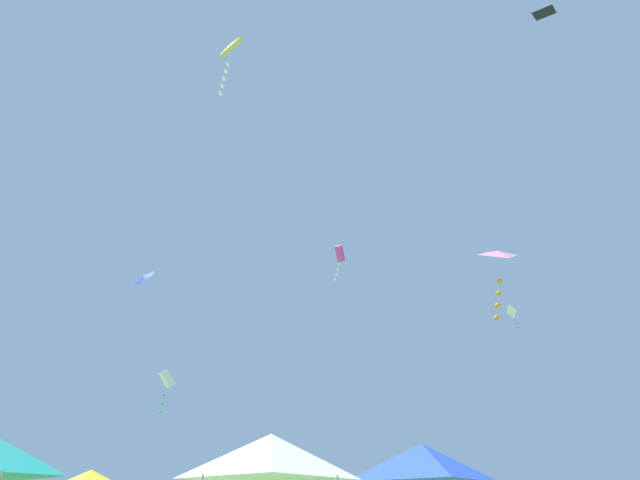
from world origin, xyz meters
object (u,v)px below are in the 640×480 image
at_px(kite_black_diamond, 544,11).
at_px(kite_yellow_diamond, 229,49).
at_px(canopy_tent_blue, 423,463).
at_px(canopy_tent_white, 270,456).
at_px(kite_magenta_box, 340,254).
at_px(kite_white_diamond, 512,312).
at_px(kite_white_box, 167,380).
at_px(kite_blue_delta, 143,277).
at_px(kite_pink_diamond, 498,257).

bearing_deg(kite_black_diamond, kite_yellow_diamond, -158.86).
relative_size(canopy_tent_blue, canopy_tent_white, 1.04).
xyz_separation_m(canopy_tent_blue, kite_magenta_box, (-0.26, 14.47, 14.67)).
bearing_deg(canopy_tent_white, kite_white_diamond, 44.34).
relative_size(canopy_tent_blue, kite_black_diamond, 2.44).
relative_size(kite_white_box, kite_blue_delta, 1.49).
relative_size(canopy_tent_white, kite_white_box, 1.31).
xyz_separation_m(kite_white_box, kite_blue_delta, (-1.99, -2.80, 6.15)).
xyz_separation_m(kite_white_box, kite_black_diamond, (21.79, -16.93, 18.27)).
bearing_deg(kite_magenta_box, kite_blue_delta, 175.30).
relative_size(kite_black_diamond, kite_yellow_diamond, 0.65).
xyz_separation_m(kite_white_diamond, kite_blue_delta, (-24.01, 3.27, 2.72)).
height_order(canopy_tent_white, kite_yellow_diamond, kite_yellow_diamond).
distance_m(kite_magenta_box, kite_yellow_diamond, 20.93).
relative_size(kite_white_diamond, kite_magenta_box, 0.57).
bearing_deg(kite_black_diamond, kite_magenta_box, 128.86).
height_order(kite_white_box, kite_black_diamond, kite_black_diamond).
bearing_deg(kite_blue_delta, kite_yellow_diamond, -72.19).
relative_size(kite_white_box, kite_black_diamond, 1.79).
distance_m(canopy_tent_blue, kite_white_diamond, 19.01).
height_order(canopy_tent_blue, kite_white_box, kite_white_box).
bearing_deg(canopy_tent_white, kite_yellow_diamond, -128.79).
relative_size(canopy_tent_blue, kite_yellow_diamond, 1.58).
relative_size(canopy_tent_blue, kite_white_diamond, 2.55).
bearing_deg(kite_pink_diamond, kite_white_box, 128.47).
xyz_separation_m(kite_magenta_box, kite_pink_diamond, (3.75, -15.02, -7.46)).
height_order(kite_white_box, kite_blue_delta, kite_blue_delta).
bearing_deg(kite_pink_diamond, kite_magenta_box, 104.00).
bearing_deg(kite_white_diamond, kite_magenta_box, 168.52).
height_order(kite_magenta_box, kite_pink_diamond, kite_magenta_box).
xyz_separation_m(kite_yellow_diamond, kite_blue_delta, (-6.67, 20.75, 0.85)).
bearing_deg(canopy_tent_white, kite_white_box, 107.48).
relative_size(kite_magenta_box, kite_blue_delta, 1.39).
bearing_deg(kite_blue_delta, kite_white_diamond, -7.76).
xyz_separation_m(kite_white_diamond, kite_magenta_box, (-10.74, 2.18, 4.66)).
bearing_deg(kite_white_diamond, canopy_tent_blue, -130.47).
bearing_deg(kite_white_box, canopy_tent_white, -72.52).
xyz_separation_m(kite_black_diamond, kite_yellow_diamond, (-17.11, -6.62, -12.97)).
bearing_deg(canopy_tent_white, kite_black_diamond, 15.39).
height_order(kite_white_diamond, kite_blue_delta, kite_blue_delta).
xyz_separation_m(canopy_tent_white, kite_black_diamond, (15.15, 4.17, 24.98)).
height_order(kite_pink_diamond, kite_blue_delta, kite_blue_delta).
bearing_deg(canopy_tent_blue, kite_yellow_diamond, -142.91).
relative_size(canopy_tent_white, kite_magenta_box, 1.40).
distance_m(kite_pink_diamond, kite_blue_delta, 24.07).
bearing_deg(kite_pink_diamond, kite_black_diamond, 16.30).
bearing_deg(kite_magenta_box, kite_yellow_diamond, -108.56).
distance_m(kite_white_diamond, kite_magenta_box, 11.91).
bearing_deg(kite_blue_delta, kite_white_box, 54.64).
xyz_separation_m(canopy_tent_white, kite_magenta_box, (4.64, 17.21, 14.80)).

